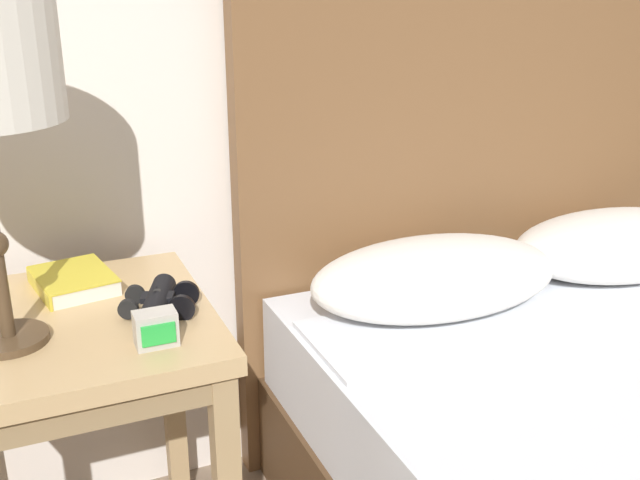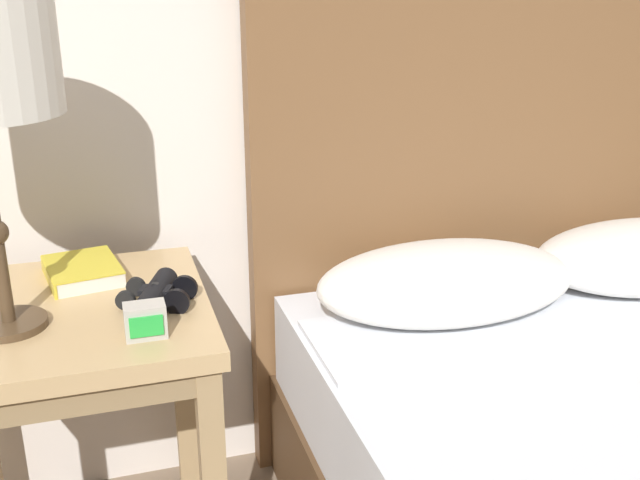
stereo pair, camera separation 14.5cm
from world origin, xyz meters
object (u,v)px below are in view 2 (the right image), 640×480
at_px(binoculars_pair, 157,294).
at_px(alarm_clock, 145,321).
at_px(nightstand, 73,351).
at_px(book_on_nightstand, 82,271).

height_order(binoculars_pair, alarm_clock, alarm_clock).
height_order(nightstand, book_on_nightstand, book_on_nightstand).
distance_m(book_on_nightstand, alarm_clock, 0.32).
bearing_deg(book_on_nightstand, alarm_clock, -71.05).
height_order(book_on_nightstand, binoculars_pair, binoculars_pair).
height_order(nightstand, alarm_clock, alarm_clock).
bearing_deg(binoculars_pair, book_on_nightstand, 127.35).
distance_m(book_on_nightstand, binoculars_pair, 0.22).
height_order(book_on_nightstand, alarm_clock, alarm_clock).
bearing_deg(binoculars_pair, nightstand, 166.57).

